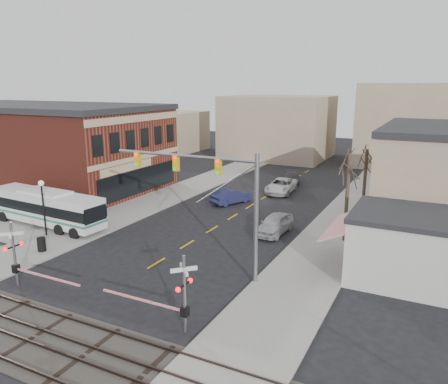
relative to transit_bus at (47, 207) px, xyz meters
The scene contains 22 objects.
ground 13.83m from the transit_bus, 18.97° to the right, with size 160.00×160.00×0.00m, color black.
sidewalk_west 16.00m from the transit_bus, 77.37° to the left, with size 5.00×60.00×0.12m, color gray.
sidewalk_east 27.38m from the transit_bus, 34.65° to the left, with size 5.00×60.00×0.12m, color gray.
ballast_strip 18.07m from the transit_bus, 43.83° to the right, with size 160.00×5.00×0.06m, color #332D28.
rail_tracks 18.06m from the transit_bus, 43.83° to the right, with size 160.00×3.91×0.14m.
brick_building 18.41m from the transit_bus, 140.52° to the left, with size 30.40×15.40×9.60m.
awning_shop 29.07m from the transit_bus, ahead, with size 9.74×6.20×4.30m.
tree_east_a 24.73m from the transit_bus, 17.79° to the left, with size 0.28×0.28×6.75m.
tree_east_b 27.41m from the transit_bus, 29.65° to the left, with size 0.28×0.28×6.30m.
tree_east_c 32.30m from the transit_bus, 41.93° to the left, with size 0.28×0.28×7.20m.
transit_bus is the anchor object (origin of this frame).
traffic_signal_mast 17.95m from the transit_bus, ahead, with size 10.09×0.30×8.00m.
rr_crossing_west 11.97m from the transit_bus, 48.76° to the right, with size 5.60×1.36×4.00m.
rr_crossing_east 20.71m from the transit_bus, 25.12° to the right, with size 5.60×1.36×4.00m.
street_lamp 3.18m from the transit_bus, 44.93° to the right, with size 0.44×0.44×4.46m.
trash_bin 6.44m from the transit_bus, 45.63° to the right, with size 0.60×0.60×1.01m, color black.
car_a 19.30m from the transit_bus, 21.14° to the left, with size 1.89×4.71×1.60m, color #A5A5A9.
car_b 17.50m from the transit_bus, 51.65° to the left, with size 1.56×4.47×1.47m, color #191D3E.
car_c 24.55m from the transit_bus, 55.59° to the left, with size 2.61×5.66×1.57m, color silver.
car_d 28.78m from the transit_bus, 62.19° to the left, with size 1.87×4.59×1.33m, color #3D3C41.
pedestrian_near 4.43m from the transit_bus, ahead, with size 0.65×0.43×1.79m, color #5B4B49.
pedestrian_far 4.28m from the transit_bus, 31.46° to the left, with size 0.75×0.58×1.54m, color #303754.
Camera 1 is at (16.50, -20.59, 11.81)m, focal length 35.00 mm.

